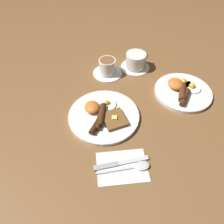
# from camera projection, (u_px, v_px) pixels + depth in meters

# --- Properties ---
(ground_plane) EXTENTS (3.00, 3.00, 0.00)m
(ground_plane) POSITION_uv_depth(u_px,v_px,m) (104.00, 117.00, 0.89)
(ground_plane) COLOR brown
(breakfast_plate_near) EXTENTS (0.29, 0.29, 0.05)m
(breakfast_plate_near) POSITION_uv_depth(u_px,v_px,m) (103.00, 115.00, 0.88)
(breakfast_plate_near) COLOR white
(breakfast_plate_near) RESTS_ON ground_plane
(breakfast_plate_far) EXTENTS (0.25, 0.25, 0.05)m
(breakfast_plate_far) POSITION_uv_depth(u_px,v_px,m) (182.00, 91.00, 0.98)
(breakfast_plate_far) COLOR white
(breakfast_plate_far) RESTS_ON ground_plane
(teacup_near) EXTENTS (0.14, 0.14, 0.08)m
(teacup_near) POSITION_uv_depth(u_px,v_px,m) (107.00, 68.00, 1.06)
(teacup_near) COLOR white
(teacup_near) RESTS_ON ground_plane
(teacup_far) EXTENTS (0.15, 0.15, 0.08)m
(teacup_far) POSITION_uv_depth(u_px,v_px,m) (136.00, 61.00, 1.09)
(teacup_far) COLOR white
(teacup_far) RESTS_ON ground_plane
(napkin) EXTENTS (0.14, 0.18, 0.01)m
(napkin) POSITION_uv_depth(u_px,v_px,m) (122.00, 167.00, 0.74)
(napkin) COLOR white
(napkin) RESTS_ON ground_plane
(knife) EXTENTS (0.02, 0.19, 0.01)m
(knife) POSITION_uv_depth(u_px,v_px,m) (118.00, 163.00, 0.75)
(knife) COLOR silver
(knife) RESTS_ON napkin
(spoon) EXTENTS (0.04, 0.18, 0.01)m
(spoon) POSITION_uv_depth(u_px,v_px,m) (137.00, 167.00, 0.74)
(spoon) COLOR silver
(spoon) RESTS_ON napkin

